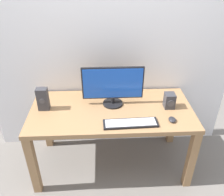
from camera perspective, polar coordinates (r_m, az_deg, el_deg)
ground_plane at (r=2.68m, az=-0.11°, el=-15.11°), size 6.00×6.00×0.00m
wall_back at (r=2.27m, az=-0.65°, el=20.24°), size 2.54×0.04×3.00m
desk at (r=2.28m, az=-0.13°, el=-4.69°), size 1.51×0.71×0.70m
monitor at (r=2.19m, az=0.19°, el=3.05°), size 0.57×0.19×0.38m
keyboard_primary at (r=2.03m, az=4.47°, el=-6.08°), size 0.47×0.15×0.02m
mouse at (r=2.12m, az=14.27°, el=-5.04°), size 0.07×0.09×0.03m
speaker_right at (r=2.27m, az=13.63°, el=-0.60°), size 0.09×0.10×0.14m
speaker_left at (r=2.25m, az=-16.26°, el=-0.25°), size 0.10×0.08×0.22m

